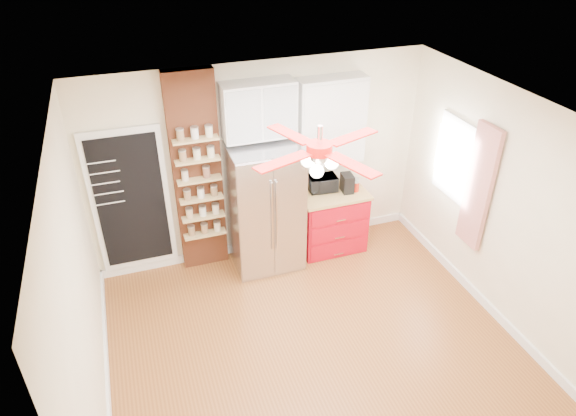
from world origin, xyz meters
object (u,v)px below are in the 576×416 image
object	(u,v)px
coffee_maker	(347,183)
pantry_jar_oats	(185,176)
red_cabinet	(331,220)
ceiling_fan	(319,149)
toaster_oven	(322,183)
fridge	(266,208)
canister_left	(355,186)

from	to	relation	value
coffee_maker	pantry_jar_oats	xyz separation A→B (m)	(-2.14, 0.14, 0.41)
red_cabinet	ceiling_fan	xyz separation A→B (m)	(-0.92, -1.68, 1.97)
toaster_oven	coffee_maker	size ratio (longest dim) A/B	1.51
fridge	coffee_maker	bearing A→B (deg)	0.80
toaster_oven	coffee_maker	xyz separation A→B (m)	(0.31, -0.14, 0.02)
red_cabinet	toaster_oven	xyz separation A→B (m)	(-0.11, 0.10, 0.55)
toaster_oven	canister_left	xyz separation A→B (m)	(0.42, -0.17, -0.04)
ceiling_fan	pantry_jar_oats	xyz separation A→B (m)	(-1.02, 1.79, -0.99)
red_cabinet	pantry_jar_oats	xyz separation A→B (m)	(-1.94, 0.11, 0.98)
canister_left	pantry_jar_oats	bearing A→B (deg)	175.57
red_cabinet	ceiling_fan	bearing A→B (deg)	-118.71
red_cabinet	toaster_oven	distance (m)	0.57
red_cabinet	ceiling_fan	distance (m)	2.75
toaster_oven	ceiling_fan	bearing A→B (deg)	-110.91
pantry_jar_oats	coffee_maker	bearing A→B (deg)	-3.86
ceiling_fan	coffee_maker	size ratio (longest dim) A/B	5.52
fridge	coffee_maker	distance (m)	1.18
fridge	red_cabinet	distance (m)	1.06
fridge	pantry_jar_oats	xyz separation A→B (m)	(-0.97, 0.16, 0.56)
red_cabinet	toaster_oven	size ratio (longest dim) A/B	2.45
ceiling_fan	canister_left	xyz separation A→B (m)	(1.23, 1.62, -1.46)
ceiling_fan	red_cabinet	bearing A→B (deg)	61.29
coffee_maker	pantry_jar_oats	size ratio (longest dim) A/B	1.97
ceiling_fan	toaster_oven	bearing A→B (deg)	65.55
fridge	coffee_maker	xyz separation A→B (m)	(1.17, 0.02, 0.15)
red_cabinet	pantry_jar_oats	world-z (taller)	pantry_jar_oats
ceiling_fan	pantry_jar_oats	distance (m)	2.28
fridge	pantry_jar_oats	world-z (taller)	fridge
coffee_maker	pantry_jar_oats	bearing A→B (deg)	-177.73
fridge	toaster_oven	bearing A→B (deg)	10.11
red_cabinet	coffee_maker	size ratio (longest dim) A/B	3.71
red_cabinet	coffee_maker	xyz separation A→B (m)	(0.20, -0.03, 0.57)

